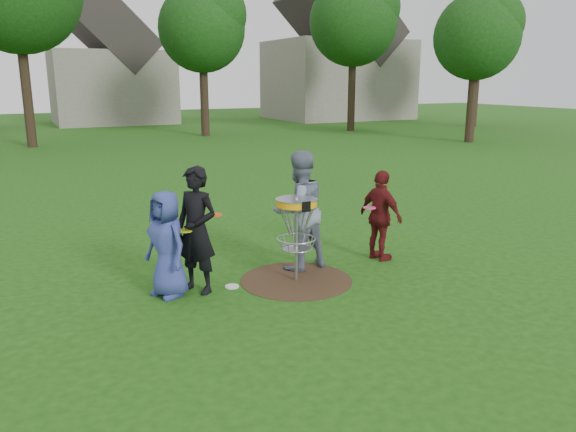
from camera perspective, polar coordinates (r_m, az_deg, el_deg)
name	(u,v)px	position (r m, az deg, el deg)	size (l,w,h in m)	color
ground	(296,280)	(9.07, 0.84, -6.55)	(100.00, 100.00, 0.00)	#19470F
dirt_patch	(296,280)	(9.07, 0.84, -6.53)	(1.80, 1.80, 0.01)	#47331E
player_blue	(167,244)	(8.41, -12.22, -2.80)	(0.78, 0.51, 1.59)	navy
player_black	(197,230)	(8.45, -9.28, -1.45)	(0.70, 0.46, 1.92)	black
player_grey	(299,211)	(9.38, 1.13, 0.55)	(0.98, 0.76, 2.01)	slate
player_maroon	(381,216)	(10.00, 9.41, 0.03)	(0.94, 0.39, 1.61)	maroon
disc_on_grass	(232,286)	(8.83, -5.71, -7.14)	(0.22, 0.22, 0.02)	white
disc_golf_basket	(296,219)	(8.77, 0.87, -0.30)	(0.66, 0.67, 1.38)	#9EA0A5
held_discs	(272,213)	(8.84, -1.68, 0.31)	(3.48, 0.31, 0.27)	#BAD217
tree_row	(101,10)	(28.73, -18.50, 19.25)	(51.20, 17.42, 9.90)	#38281C
house_row	(141,63)	(41.56, -14.69, 14.76)	(44.50, 10.65, 11.62)	gray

